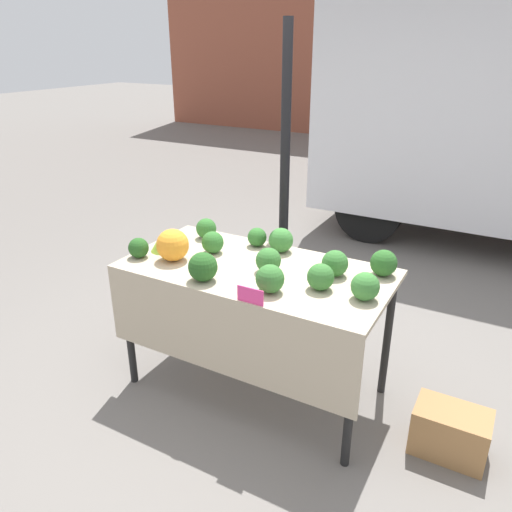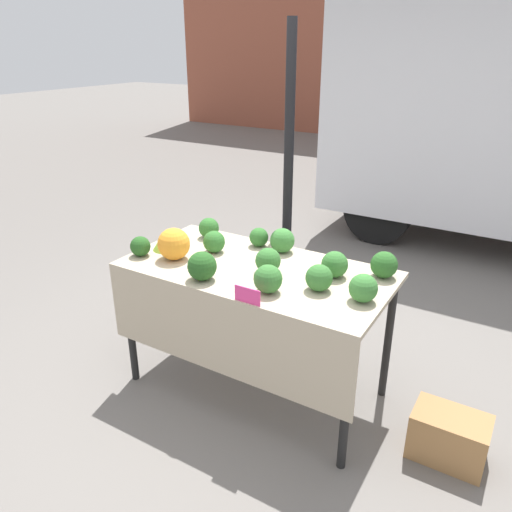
{
  "view_description": "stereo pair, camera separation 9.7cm",
  "coord_description": "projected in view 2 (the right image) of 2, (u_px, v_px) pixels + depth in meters",
  "views": [
    {
      "loc": [
        1.36,
        -2.46,
        2.19
      ],
      "look_at": [
        0.0,
        0.0,
        0.98
      ],
      "focal_mm": 35.0,
      "sensor_mm": 36.0,
      "label": 1
    },
    {
      "loc": [
        1.44,
        -2.41,
        2.19
      ],
      "look_at": [
        0.0,
        0.0,
        0.98
      ],
      "focal_mm": 35.0,
      "sensor_mm": 36.0,
      "label": 2
    }
  ],
  "objects": [
    {
      "name": "orange_cauliflower",
      "position": [
        174.0,
        244.0,
        3.18
      ],
      "size": [
        0.21,
        0.21,
        0.21
      ],
      "color": "orange",
      "rests_on": "market_table"
    },
    {
      "name": "broccoli_head_10",
      "position": [
        259.0,
        237.0,
        3.39
      ],
      "size": [
        0.13,
        0.13,
        0.13
      ],
      "color": "#2D6628",
      "rests_on": "market_table"
    },
    {
      "name": "broccoli_head_4",
      "position": [
        335.0,
        264.0,
        2.95
      ],
      "size": [
        0.16,
        0.16,
        0.16
      ],
      "color": "#336B2D",
      "rests_on": "market_table"
    },
    {
      "name": "broccoli_head_11",
      "position": [
        363.0,
        288.0,
        2.67
      ],
      "size": [
        0.16,
        0.16,
        0.16
      ],
      "color": "#387533",
      "rests_on": "market_table"
    },
    {
      "name": "broccoli_head_6",
      "position": [
        319.0,
        278.0,
        2.78
      ],
      "size": [
        0.15,
        0.15,
        0.15
      ],
      "color": "#336B2D",
      "rests_on": "market_table"
    },
    {
      "name": "broccoli_head_3",
      "position": [
        282.0,
        240.0,
        3.29
      ],
      "size": [
        0.16,
        0.16,
        0.16
      ],
      "color": "#387533",
      "rests_on": "market_table"
    },
    {
      "name": "ground_plane",
      "position": [
        256.0,
        386.0,
        3.45
      ],
      "size": [
        40.0,
        40.0,
        0.0
      ],
      "primitive_type": "plane",
      "color": "slate"
    },
    {
      "name": "broccoli_head_0",
      "position": [
        384.0,
        265.0,
        2.94
      ],
      "size": [
        0.16,
        0.16,
        0.16
      ],
      "color": "#285B23",
      "rests_on": "market_table"
    },
    {
      "name": "broccoli_head_1",
      "position": [
        214.0,
        242.0,
        3.29
      ],
      "size": [
        0.15,
        0.15,
        0.15
      ],
      "color": "#2D6628",
      "rests_on": "market_table"
    },
    {
      "name": "romanesco_head",
      "position": [
        164.0,
        240.0,
        3.34
      ],
      "size": [
        0.16,
        0.16,
        0.13
      ],
      "color": "#93B238",
      "rests_on": "market_table"
    },
    {
      "name": "produce_crate",
      "position": [
        449.0,
        437.0,
        2.8
      ],
      "size": [
        0.41,
        0.26,
        0.29
      ],
      "color": "#9E7042",
      "rests_on": "ground_plane"
    },
    {
      "name": "broccoli_head_2",
      "position": [
        268.0,
        279.0,
        2.76
      ],
      "size": [
        0.16,
        0.16,
        0.16
      ],
      "color": "#336B2D",
      "rests_on": "market_table"
    },
    {
      "name": "tent_pole",
      "position": [
        288.0,
        193.0,
        3.64
      ],
      "size": [
        0.07,
        0.07,
        2.34
      ],
      "color": "black",
      "rests_on": "ground_plane"
    },
    {
      "name": "broccoli_head_9",
      "position": [
        209.0,
        228.0,
        3.54
      ],
      "size": [
        0.14,
        0.14,
        0.14
      ],
      "color": "#2D6628",
      "rests_on": "market_table"
    },
    {
      "name": "market_table",
      "position": [
        250.0,
        290.0,
        3.08
      ],
      "size": [
        1.66,
        0.85,
        0.9
      ],
      "color": "tan",
      "rests_on": "ground_plane"
    },
    {
      "name": "broccoli_head_5",
      "position": [
        268.0,
        260.0,
        3.0
      ],
      "size": [
        0.15,
        0.15,
        0.15
      ],
      "color": "#336B2D",
      "rests_on": "market_table"
    },
    {
      "name": "price_sign",
      "position": [
        247.0,
        295.0,
        2.66
      ],
      "size": [
        0.16,
        0.01,
        0.09
      ],
      "color": "#E53D84",
      "rests_on": "market_table"
    },
    {
      "name": "broccoli_head_8",
      "position": [
        140.0,
        246.0,
        3.24
      ],
      "size": [
        0.13,
        0.13,
        0.13
      ],
      "color": "#23511E",
      "rests_on": "market_table"
    },
    {
      "name": "broccoli_head_7",
      "position": [
        202.0,
        266.0,
        2.91
      ],
      "size": [
        0.17,
        0.17,
        0.17
      ],
      "color": "#23511E",
      "rests_on": "market_table"
    }
  ]
}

